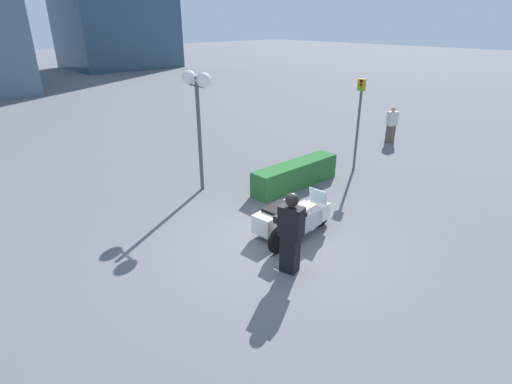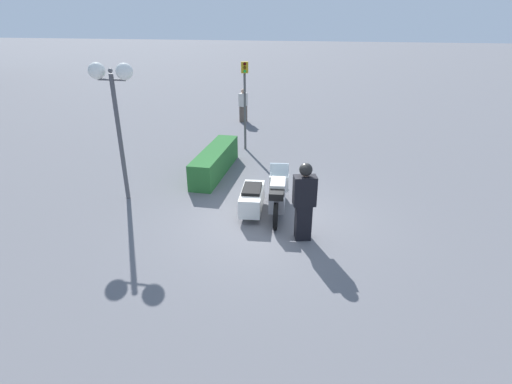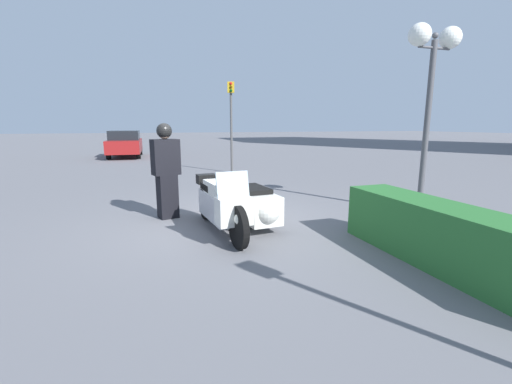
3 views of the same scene
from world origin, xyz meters
name	(u,v)px [view 3 (image 3 of 3)]	position (x,y,z in m)	size (l,w,h in m)	color
ground_plane	(217,221)	(0.00, 0.00, 0.00)	(160.00, 160.00, 0.00)	slate
police_motorcycle	(239,205)	(0.73, 0.27, 0.47)	(2.52, 1.27, 1.16)	black
officer_rider	(166,169)	(-0.55, -0.88, 1.01)	(0.44, 0.58, 1.90)	black
hedge_bush_curbside	(448,238)	(3.22, 2.39, 0.42)	(3.47, 0.72, 0.83)	#28662D
twin_lamp_post	(433,59)	(0.75, 4.32, 3.16)	(0.43, 1.21, 3.81)	#4C4C51
traffic_light_far	(231,114)	(-6.63, 2.05, 2.27)	(0.22, 0.28, 3.47)	#4C4C4C
parked_car_background	(125,143)	(-15.14, -2.18, 0.80)	(4.39, 1.94, 1.53)	maroon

